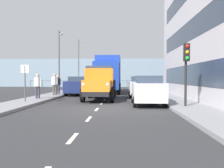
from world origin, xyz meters
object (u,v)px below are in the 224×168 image
at_px(car_teal_oppositeside_1, 87,84).
at_px(lamp_post_far, 79,59).
at_px(car_silver_kerbside_1, 140,86).
at_px(street_sign, 25,77).
at_px(pedestrian_couple_a, 38,84).
at_px(traffic_light_near, 186,61).
at_px(lorry_cargo_blue, 108,73).
at_px(pedestrian_by_lamp, 58,83).
at_px(truck_vintage_orange, 99,84).
at_px(car_navy_oppositeside_0, 79,85).
at_px(pedestrian_strolling, 55,82).
at_px(lamp_post_promenade, 59,56).
at_px(car_white_kerbside_near, 147,90).

bearing_deg(car_teal_oppositeside_1, lamp_post_far, -70.72).
height_order(car_silver_kerbside_1, street_sign, street_sign).
height_order(pedestrian_couple_a, lamp_post_far, lamp_post_far).
bearing_deg(traffic_light_near, lorry_cargo_blue, -69.30).
xyz_separation_m(pedestrian_couple_a, street_sign, (0.01, 2.07, 0.50)).
height_order(pedestrian_by_lamp, lamp_post_far, lamp_post_far).
height_order(truck_vintage_orange, car_navy_oppositeside_0, truck_vintage_orange).
bearing_deg(lorry_cargo_blue, pedestrian_couple_a, 62.95).
bearing_deg(pedestrian_strolling, truck_vintage_orange, 146.12).
height_order(lorry_cargo_blue, lamp_post_promenade, lamp_post_promenade).
xyz_separation_m(car_teal_oppositeside_1, pedestrian_by_lamp, (1.73, 5.93, 0.24)).
relative_size(traffic_light_near, lamp_post_promenade, 0.53).
distance_m(car_silver_kerbside_1, pedestrian_strolling, 7.16).
xyz_separation_m(truck_vintage_orange, street_sign, (4.35, 2.35, 0.50)).
bearing_deg(street_sign, traffic_light_near, 168.20).
bearing_deg(car_white_kerbside_near, street_sign, -2.01).
height_order(car_white_kerbside_near, car_navy_oppositeside_0, same).
distance_m(lamp_post_promenade, street_sign, 8.98).
bearing_deg(car_white_kerbside_near, lorry_cargo_blue, -74.75).
xyz_separation_m(lorry_cargo_blue, car_teal_oppositeside_1, (2.54, -1.64, -1.18)).
bearing_deg(truck_vintage_orange, car_teal_oppositeside_1, -76.39).
relative_size(lorry_cargo_blue, car_teal_oppositeside_1, 1.79).
height_order(car_teal_oppositeside_1, pedestrian_couple_a, pedestrian_couple_a).
relative_size(car_white_kerbside_near, car_teal_oppositeside_1, 0.84).
relative_size(truck_vintage_orange, pedestrian_couple_a, 3.23).
relative_size(lorry_cargo_blue, lamp_post_far, 1.20).
xyz_separation_m(car_silver_kerbside_1, car_teal_oppositeside_1, (5.54, -6.91, 0.00)).
distance_m(lorry_cargo_blue, street_sign, 11.66).
distance_m(traffic_light_near, lamp_post_promenade, 14.36).
bearing_deg(car_white_kerbside_near, lamp_post_far, -67.77).
relative_size(car_silver_kerbside_1, pedestrian_strolling, 2.22).
height_order(car_white_kerbside_near, lamp_post_far, lamp_post_far).
xyz_separation_m(car_silver_kerbside_1, street_sign, (7.46, 5.50, 0.79)).
bearing_deg(street_sign, car_teal_oppositeside_1, -98.78).
height_order(car_white_kerbside_near, pedestrian_strolling, pedestrian_strolling).
bearing_deg(street_sign, lamp_post_promenade, -88.17).
distance_m(car_teal_oppositeside_1, street_sign, 12.58).
bearing_deg(traffic_light_near, car_white_kerbside_near, -42.99).
distance_m(truck_vintage_orange, car_white_kerbside_near, 4.07).
height_order(truck_vintage_orange, lamp_post_promenade, lamp_post_promenade).
bearing_deg(car_navy_oppositeside_0, lorry_cargo_blue, -125.41).
bearing_deg(lamp_post_promenade, car_white_kerbside_near, 130.74).
xyz_separation_m(lorry_cargo_blue, lamp_post_far, (4.70, -7.82, 2.13)).
height_order(traffic_light_near, lamp_post_promenade, lamp_post_promenade).
xyz_separation_m(lorry_cargo_blue, pedestrian_couple_a, (4.44, 8.70, -0.90)).
bearing_deg(traffic_light_near, street_sign, -11.80).
distance_m(lorry_cargo_blue, pedestrian_strolling, 7.10).
height_order(lorry_cargo_blue, traffic_light_near, lorry_cargo_blue).
distance_m(car_teal_oppositeside_1, pedestrian_by_lamp, 6.18).
bearing_deg(lamp_post_promenade, car_teal_oppositeside_1, -120.80).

